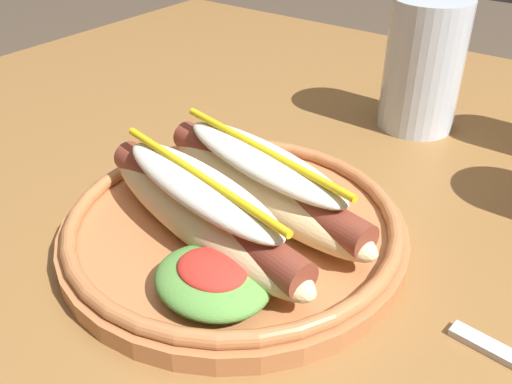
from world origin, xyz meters
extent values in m
cube|color=olive|center=(0.00, 0.00, 0.72)|extent=(1.24, 0.91, 0.04)
cylinder|color=olive|center=(-0.53, 0.36, 0.35)|extent=(0.06, 0.06, 0.70)
cylinder|color=#B77042|center=(-0.07, -0.13, 0.75)|extent=(0.27, 0.27, 0.02)
torus|color=#B77042|center=(-0.07, -0.13, 0.76)|extent=(0.26, 0.26, 0.01)
ellipsoid|color=beige|center=(-0.07, -0.15, 0.78)|extent=(0.24, 0.10, 0.04)
cylinder|color=brown|center=(-0.07, -0.15, 0.78)|extent=(0.22, 0.07, 0.03)
ellipsoid|color=silver|center=(-0.07, -0.15, 0.80)|extent=(0.18, 0.08, 0.02)
cylinder|color=yellow|center=(-0.07, -0.15, 0.81)|extent=(0.18, 0.05, 0.01)
ellipsoid|color=beige|center=(-0.06, -0.10, 0.78)|extent=(0.24, 0.10, 0.04)
cylinder|color=brown|center=(-0.06, -0.10, 0.78)|extent=(0.22, 0.07, 0.03)
ellipsoid|color=silver|center=(-0.06, -0.10, 0.80)|extent=(0.18, 0.08, 0.02)
cylinder|color=yellow|center=(-0.06, -0.10, 0.81)|extent=(0.18, 0.05, 0.01)
ellipsoid|color=#5B9942|center=(-0.03, -0.20, 0.77)|extent=(0.08, 0.07, 0.02)
ellipsoid|color=red|center=(-0.03, -0.20, 0.78)|extent=(0.05, 0.04, 0.01)
cylinder|color=silver|center=(-0.04, 0.16, 0.81)|extent=(0.08, 0.08, 0.14)
camera|label=1|loc=(0.16, -0.41, 1.02)|focal=39.39mm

